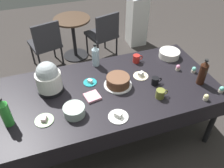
# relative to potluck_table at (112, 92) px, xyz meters

# --- Properties ---
(ground) EXTENTS (9.00, 9.00, 0.00)m
(ground) POSITION_rel_potluck_table_xyz_m (0.00, 0.00, -0.69)
(ground) COLOR #383330
(potluck_table) EXTENTS (2.20, 1.10, 0.75)m
(potluck_table) POSITION_rel_potluck_table_xyz_m (0.00, 0.00, 0.00)
(potluck_table) COLOR black
(potluck_table) RESTS_ON ground
(frosted_layer_cake) EXTENTS (0.29, 0.29, 0.11)m
(frosted_layer_cake) POSITION_rel_potluck_table_xyz_m (0.07, 0.02, 0.12)
(frosted_layer_cake) COLOR silver
(frosted_layer_cake) RESTS_ON potluck_table
(slow_cooker) EXTENTS (0.26, 0.26, 0.34)m
(slow_cooker) POSITION_rel_potluck_table_xyz_m (-0.60, 0.16, 0.22)
(slow_cooker) COLOR black
(slow_cooker) RESTS_ON potluck_table
(glass_salad_bowl) EXTENTS (0.20, 0.20, 0.09)m
(glass_salad_bowl) POSITION_rel_potluck_table_xyz_m (-0.44, -0.24, 0.11)
(glass_salad_bowl) COLOR #B2C6BC
(glass_salad_bowl) RESTS_ON potluck_table
(ceramic_snack_bowl) EXTENTS (0.25, 0.25, 0.08)m
(ceramic_snack_bowl) POSITION_rel_potluck_table_xyz_m (0.85, 0.32, 0.10)
(ceramic_snack_bowl) COLOR silver
(ceramic_snack_bowl) RESTS_ON potluck_table
(dessert_plate_white) EXTENTS (0.18, 0.18, 0.05)m
(dessert_plate_white) POSITION_rel_potluck_table_xyz_m (-0.08, -0.40, 0.07)
(dessert_plate_white) COLOR white
(dessert_plate_white) RESTS_ON potluck_table
(dessert_plate_sage) EXTENTS (0.17, 0.17, 0.04)m
(dessert_plate_sage) POSITION_rel_potluck_table_xyz_m (-0.71, -0.22, 0.07)
(dessert_plate_sage) COLOR #8CA87F
(dessert_plate_sage) RESTS_ON potluck_table
(dessert_plate_teal) EXTENTS (0.14, 0.14, 0.04)m
(dessert_plate_teal) POSITION_rel_potluck_table_xyz_m (-0.19, 0.15, 0.07)
(dessert_plate_teal) COLOR teal
(dessert_plate_teal) RESTS_ON potluck_table
(dessert_plate_cream) EXTENTS (0.17, 0.17, 0.06)m
(dessert_plate_cream) POSITION_rel_potluck_table_xyz_m (0.36, 0.08, 0.08)
(dessert_plate_cream) COLOR beige
(dessert_plate_cream) RESTS_ON potluck_table
(cupcake_berry) EXTENTS (0.05, 0.05, 0.07)m
(cupcake_berry) POSITION_rel_potluck_table_xyz_m (0.81, -0.47, 0.09)
(cupcake_berry) COLOR beige
(cupcake_berry) RESTS_ON potluck_table
(cupcake_lemon) EXTENTS (0.05, 0.05, 0.07)m
(cupcake_lemon) POSITION_rel_potluck_table_xyz_m (1.02, -0.42, 0.09)
(cupcake_lemon) COLOR beige
(cupcake_lemon) RESTS_ON potluck_table
(cupcake_cocoa) EXTENTS (0.05, 0.05, 0.07)m
(cupcake_cocoa) POSITION_rel_potluck_table_xyz_m (0.81, 0.05, 0.09)
(cupcake_cocoa) COLOR beige
(cupcake_cocoa) RESTS_ON potluck_table
(cupcake_vanilla) EXTENTS (0.05, 0.05, 0.07)m
(cupcake_vanilla) POSITION_rel_potluck_table_xyz_m (0.95, -0.04, 0.09)
(cupcake_vanilla) COLOR beige
(cupcake_vanilla) RESTS_ON potluck_table
(soda_bottle_water) EXTENTS (0.08, 0.08, 0.28)m
(soda_bottle_water) POSITION_rel_potluck_table_xyz_m (-0.04, 0.45, 0.19)
(soda_bottle_water) COLOR silver
(soda_bottle_water) RESTS_ON potluck_table
(soda_bottle_cola) EXTENTS (0.08, 0.08, 0.30)m
(soda_bottle_cola) POSITION_rel_potluck_table_xyz_m (0.91, -0.23, 0.20)
(soda_bottle_cola) COLOR #33190F
(soda_bottle_cola) RESTS_ON potluck_table
(soda_bottle_lime_soda) EXTENTS (0.09, 0.09, 0.30)m
(soda_bottle_lime_soda) POSITION_rel_potluck_table_xyz_m (-1.01, -0.16, 0.20)
(soda_bottle_lime_soda) COLOR green
(soda_bottle_lime_soda) RESTS_ON potluck_table
(coffee_mug_red) EXTENTS (0.12, 0.08, 0.09)m
(coffee_mug_red) POSITION_rel_potluck_table_xyz_m (0.43, 0.35, 0.11)
(coffee_mug_red) COLOR #B2231E
(coffee_mug_red) RESTS_ON potluck_table
(coffee_mug_black) EXTENTS (0.12, 0.08, 0.08)m
(coffee_mug_black) POSITION_rel_potluck_table_xyz_m (0.45, -0.09, 0.10)
(coffee_mug_black) COLOR black
(coffee_mug_black) RESTS_ON potluck_table
(coffee_mug_olive) EXTENTS (0.13, 0.09, 0.09)m
(coffee_mug_olive) POSITION_rel_potluck_table_xyz_m (0.40, -0.29, 0.11)
(coffee_mug_olive) COLOR olive
(coffee_mug_olive) RESTS_ON potluck_table
(paper_napkin_stack) EXTENTS (0.16, 0.16, 0.02)m
(paper_napkin_stack) POSITION_rel_potluck_table_xyz_m (-0.23, -0.07, 0.07)
(paper_napkin_stack) COLOR pink
(paper_napkin_stack) RESTS_ON potluck_table
(maroon_chair_left) EXTENTS (0.53, 0.53, 0.85)m
(maroon_chair_left) POSITION_rel_potluck_table_xyz_m (-0.53, 1.65, -0.20)
(maroon_chair_left) COLOR #333338
(maroon_chair_left) RESTS_ON ground
(maroon_chair_right) EXTENTS (0.54, 0.54, 0.85)m
(maroon_chair_right) POSITION_rel_potluck_table_xyz_m (0.42, 1.65, -0.20)
(maroon_chair_right) COLOR #333338
(maroon_chair_right) RESTS_ON ground
(round_cafe_table) EXTENTS (0.60, 0.60, 0.72)m
(round_cafe_table) POSITION_rel_potluck_table_xyz_m (-0.05, 1.87, -0.19)
(round_cafe_table) COLOR #473323
(round_cafe_table) RESTS_ON ground
(water_cooler) EXTENTS (0.32, 0.32, 1.24)m
(water_cooler) POSITION_rel_potluck_table_xyz_m (1.16, 1.96, -0.10)
(water_cooler) COLOR silver
(water_cooler) RESTS_ON ground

